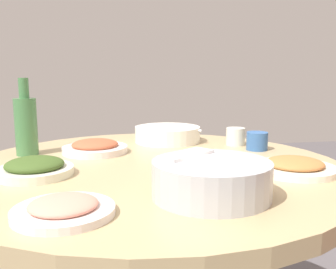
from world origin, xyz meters
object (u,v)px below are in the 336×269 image
at_px(soup_bowl, 168,135).
at_px(dish_greens, 35,168).
at_px(dish_stirfry, 95,147).
at_px(dish_shrimp, 64,208).
at_px(green_bottle, 26,124).
at_px(tea_cup_near, 236,136).
at_px(rice_bowl, 211,178).
at_px(dish_tofu_braise, 295,166).
at_px(tea_cup_far, 257,141).
at_px(round_dining_table, 153,191).

bearing_deg(soup_bowl, dish_greens, 134.19).
height_order(dish_stirfry, dish_shrimp, dish_stirfry).
distance_m(green_bottle, tea_cup_near, 0.78).
distance_m(dish_shrimp, green_bottle, 0.63).
distance_m(rice_bowl, dish_greens, 0.50).
relative_size(dish_tofu_braise, dish_shrimp, 1.15).
relative_size(dish_stirfry, dish_tofu_braise, 0.98).
xyz_separation_m(dish_shrimp, tea_cup_far, (0.54, -0.64, 0.02)).
distance_m(dish_greens, green_bottle, 0.31).
distance_m(dish_stirfry, dish_shrimp, 0.60).
bearing_deg(dish_shrimp, green_bottle, 16.29).
xyz_separation_m(dish_tofu_braise, tea_cup_near, (0.42, 0.03, 0.02)).
bearing_deg(dish_tofu_braise, tea_cup_near, 3.57).
distance_m(soup_bowl, dish_tofu_braise, 0.60).
bearing_deg(rice_bowl, round_dining_table, 15.72).
distance_m(dish_stirfry, tea_cup_far, 0.59).
xyz_separation_m(dish_stirfry, tea_cup_near, (0.05, -0.54, 0.01)).
distance_m(dish_stirfry, green_bottle, 0.25).
distance_m(round_dining_table, dish_tofu_braise, 0.44).
xyz_separation_m(dish_greens, green_bottle, (0.29, 0.07, 0.09)).
relative_size(round_dining_table, rice_bowl, 4.37).
distance_m(round_dining_table, dish_shrimp, 0.46).
xyz_separation_m(rice_bowl, tea_cup_near, (0.58, -0.27, -0.01)).
distance_m(round_dining_table, tea_cup_far, 0.45).
xyz_separation_m(round_dining_table, dish_greens, (-0.07, 0.34, 0.11)).
bearing_deg(soup_bowl, dish_stirfry, 119.17).
distance_m(dish_greens, dish_shrimp, 0.33).
bearing_deg(dish_greens, tea_cup_near, -65.24).
height_order(dish_shrimp, tea_cup_near, tea_cup_near).
height_order(dish_stirfry, tea_cup_far, tea_cup_far).
bearing_deg(dish_shrimp, soup_bowl, -24.60).
height_order(soup_bowl, tea_cup_far, tea_cup_far).
distance_m(soup_bowl, tea_cup_far, 0.37).
xyz_separation_m(dish_greens, dish_stirfry, (0.28, -0.16, -0.00)).
height_order(rice_bowl, soup_bowl, rice_bowl).
bearing_deg(dish_stirfry, tea_cup_near, -85.00).
bearing_deg(round_dining_table, tea_cup_near, -54.96).
distance_m(soup_bowl, dish_stirfry, 0.33).
xyz_separation_m(rice_bowl, dish_shrimp, (-0.06, 0.32, -0.03)).
bearing_deg(green_bottle, soup_bowl, -73.51).
xyz_separation_m(dish_tofu_braise, green_bottle, (0.38, 0.80, 0.09)).
distance_m(dish_shrimp, tea_cup_near, 0.88).
bearing_deg(rice_bowl, soup_bowl, -1.86).
xyz_separation_m(rice_bowl, green_bottle, (0.54, 0.50, 0.06)).
bearing_deg(dish_stirfry, soup_bowl, -60.83).
height_order(round_dining_table, dish_tofu_braise, dish_tofu_braise).
relative_size(dish_stirfry, tea_cup_far, 2.99).
height_order(dish_shrimp, green_bottle, green_bottle).
distance_m(dish_tofu_braise, tea_cup_near, 0.42).
bearing_deg(tea_cup_far, green_bottle, 85.39).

